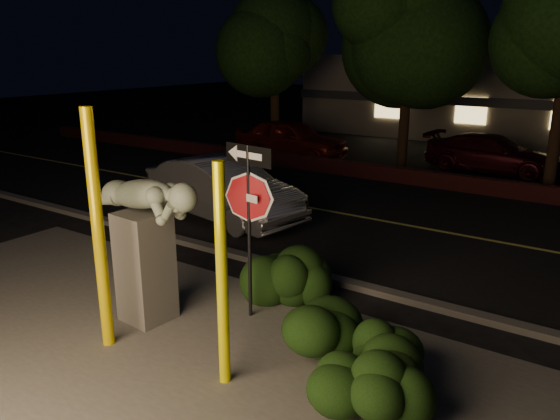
# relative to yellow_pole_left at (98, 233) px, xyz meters

# --- Properties ---
(ground) EXTENTS (90.00, 90.00, 0.00)m
(ground) POSITION_rel_yellow_pole_left_xyz_m (1.38, 10.97, -1.76)
(ground) COLOR black
(ground) RESTS_ON ground
(patio) EXTENTS (14.00, 6.00, 0.02)m
(patio) POSITION_rel_yellow_pole_left_xyz_m (1.38, -0.03, -1.75)
(patio) COLOR #4C4944
(patio) RESTS_ON ground
(road) EXTENTS (80.00, 8.00, 0.01)m
(road) POSITION_rel_yellow_pole_left_xyz_m (1.38, 7.97, -1.76)
(road) COLOR black
(road) RESTS_ON ground
(lane_marking) EXTENTS (80.00, 0.12, 0.00)m
(lane_marking) POSITION_rel_yellow_pole_left_xyz_m (1.38, 7.97, -1.74)
(lane_marking) COLOR #C4BA4E
(lane_marking) RESTS_ON road
(curb) EXTENTS (80.00, 0.25, 0.12)m
(curb) POSITION_rel_yellow_pole_left_xyz_m (1.38, 3.87, -1.70)
(curb) COLOR #4C4944
(curb) RESTS_ON ground
(brick_wall) EXTENTS (40.00, 0.35, 0.50)m
(brick_wall) POSITION_rel_yellow_pole_left_xyz_m (1.38, 12.27, -1.51)
(brick_wall) COLOR #4E1919
(brick_wall) RESTS_ON ground
(parking_lot) EXTENTS (40.00, 12.00, 0.01)m
(parking_lot) POSITION_rel_yellow_pole_left_xyz_m (1.38, 17.97, -1.76)
(parking_lot) COLOR black
(parking_lot) RESTS_ON ground
(building) EXTENTS (22.00, 10.20, 4.00)m
(building) POSITION_rel_yellow_pole_left_xyz_m (1.38, 25.96, 0.24)
(building) COLOR gray
(building) RESTS_ON ground
(tree_far_a) EXTENTS (4.60, 4.60, 7.43)m
(tree_far_a) POSITION_rel_yellow_pole_left_xyz_m (-6.62, 13.97, 3.58)
(tree_far_a) COLOR black
(tree_far_a) RESTS_ON ground
(yellow_pole_left) EXTENTS (0.18, 0.18, 3.53)m
(yellow_pole_left) POSITION_rel_yellow_pole_left_xyz_m (0.00, 0.00, 0.00)
(yellow_pole_left) COLOR #E2C007
(yellow_pole_left) RESTS_ON ground
(yellow_pole_right) EXTENTS (0.15, 0.15, 2.98)m
(yellow_pole_right) POSITION_rel_yellow_pole_left_xyz_m (2.06, 0.23, -0.27)
(yellow_pole_right) COLOR #F5EC02
(yellow_pole_right) RESTS_ON ground
(signpost) EXTENTS (0.96, 0.18, 2.86)m
(signpost) POSITION_rel_yellow_pole_left_xyz_m (1.22, 1.91, 0.27)
(signpost) COLOR black
(signpost) RESTS_ON ground
(sculpture) EXTENTS (2.28, 0.76, 2.44)m
(sculpture) POSITION_rel_yellow_pole_left_xyz_m (-0.07, 0.90, -0.26)
(sculpture) COLOR #4C4944
(sculpture) RESTS_ON ground
(hedge_center) EXTENTS (2.36, 1.49, 1.14)m
(hedge_center) POSITION_rel_yellow_pole_left_xyz_m (1.29, 2.83, -1.19)
(hedge_center) COLOR black
(hedge_center) RESTS_ON ground
(hedge_right) EXTENTS (1.94, 1.26, 1.18)m
(hedge_right) POSITION_rel_yellow_pole_left_xyz_m (3.40, 1.49, -1.17)
(hedge_right) COLOR black
(hedge_right) RESTS_ON ground
(hedge_far_right) EXTENTS (1.50, 1.10, 0.95)m
(hedge_far_right) POSITION_rel_yellow_pole_left_xyz_m (3.95, 0.69, -1.29)
(hedge_far_right) COLOR black
(hedge_far_right) RESTS_ON ground
(silver_sedan) EXTENTS (4.97, 2.51, 1.56)m
(silver_sedan) POSITION_rel_yellow_pole_left_xyz_m (-2.69, 5.90, -0.98)
(silver_sedan) COLOR silver
(silver_sedan) RESTS_ON ground
(parked_car_red) EXTENTS (4.75, 2.07, 1.59)m
(parked_car_red) POSITION_rel_yellow_pole_left_xyz_m (-5.73, 13.79, -0.97)
(parked_car_red) COLOR maroon
(parked_car_red) RESTS_ON ground
(parked_car_darkred) EXTENTS (4.73, 2.07, 1.35)m
(parked_car_darkred) POSITION_rel_yellow_pole_left_xyz_m (1.69, 15.59, -1.09)
(parked_car_darkred) COLOR #3A0911
(parked_car_darkred) RESTS_ON ground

